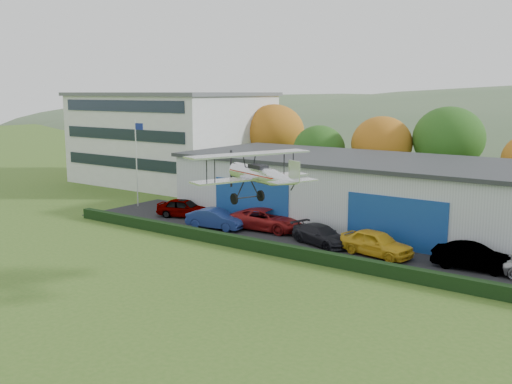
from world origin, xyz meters
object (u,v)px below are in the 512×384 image
Objects in this scene: hangar at (427,198)px; car_5 at (473,257)px; flagpole at (137,155)px; car_4 at (376,243)px; car_0 at (184,208)px; car_1 at (216,219)px; biplane at (259,173)px; office_block at (172,137)px; car_2 at (267,219)px; car_3 at (321,235)px.

car_5 is (5.57, -7.65, -1.84)m from hangar.
car_4 is at bearing -5.29° from flagpole.
hangar reaches higher than car_4.
car_0 is at bearing -159.15° from hangar.
car_0 is 1.00× the size of car_1.
biplane reaches higher than car_0.
office_block is at bearing 64.20° from car_5.
car_2 is (8.26, 0.34, 0.03)m from car_0.
car_4 is (24.55, -2.27, -3.90)m from flagpole.
car_4 is (17.95, -1.29, 0.04)m from car_0.
car_1 is 19.10m from car_5.
flagpole is 24.97m from car_4.
car_4 is (9.69, -1.63, 0.02)m from car_2.
car_0 is at bearing 83.38° from car_5.
office_block reaches higher than car_4.
car_4 is (13.18, 0.31, 0.07)m from car_1.
biplane is (-3.23, -17.23, 3.57)m from hangar.
office_block is 2.82× the size of biplane.
car_5 is at bearing -98.12° from car_2.
car_0 is 0.99× the size of car_5.
flagpole is at bearing 101.91° from car_3.
car_2 is (22.98, -13.64, -4.35)m from office_block.
flagpole is 1.37× the size of car_2.
hangar reaches higher than car_3.
hangar is at bearing 13.51° from flagpole.
flagpole is at bearing 83.16° from car_2.
car_2 is at bearing -2.48° from flagpole.
hangar is at bearing -60.90° from car_2.
flagpole is 30.76m from car_5.
hangar is 8.33× the size of car_4.
car_4 is (4.23, -0.28, 0.15)m from car_3.
biplane reaches higher than car_3.
car_0 is 5.04m from car_1.
car_3 is (-4.56, -7.97, -1.92)m from hangar.
biplane reaches higher than car_5.
office_block is 27.08m from car_2.
car_0 is 0.98× the size of car_3.
car_0 is (-18.28, -6.96, -1.82)m from hangar.
office_block is 25.34m from car_1.
car_0 reaches higher than car_5.
car_3 is at bearing 119.22° from biplane.
biplane is (21.66, -11.25, 1.44)m from flagpole.
car_3 is 0.64× the size of biplane.
hangar is 8.63× the size of car_3.
office_block is at bearing 79.71° from car_3.
car_3 is 10.14m from car_5.
car_0 is at bearing 96.15° from car_4.
hangar reaches higher than car_2.
car_3 is (13.72, -1.01, -0.10)m from car_0.
hangar is 8.79× the size of car_1.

